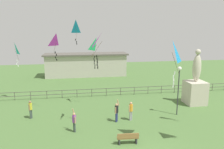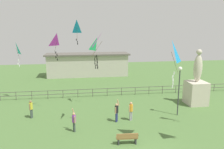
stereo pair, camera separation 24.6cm
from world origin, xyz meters
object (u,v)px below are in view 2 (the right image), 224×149
at_px(lamppost, 179,80).
at_px(kite_5, 97,46).
at_px(park_bench, 127,138).
at_px(kite_6, 102,42).
at_px(kite_7, 77,27).
at_px(statue_monument, 196,88).
at_px(person_0, 74,120).
at_px(person_1, 31,108).
at_px(kite_3, 57,41).
at_px(person_3, 117,111).
at_px(kite_1, 16,49).
at_px(person_2, 131,110).
at_px(kite_2, 171,53).

height_order(lamppost, kite_5, kite_5).
distance_m(park_bench, kite_6, 7.32).
xyz_separation_m(kite_6, kite_7, (-1.93, 7.34, 1.14)).
bearing_deg(statue_monument, person_0, -159.81).
height_order(park_bench, kite_7, kite_7).
distance_m(person_1, kite_6, 8.88).
bearing_deg(lamppost, kite_3, 167.28).
distance_m(person_1, kite_7, 9.55).
height_order(park_bench, person_3, person_3).
height_order(lamppost, person_0, lamppost).
relative_size(statue_monument, kite_1, 2.21).
relative_size(person_3, kite_3, 0.78).
relative_size(park_bench, kite_7, 0.58).
relative_size(person_0, person_2, 1.10).
bearing_deg(kite_6, kite_5, 89.57).
height_order(lamppost, person_3, lamppost).
height_order(person_2, kite_2, kite_2).
bearing_deg(kite_1, kite_3, -42.20).
relative_size(kite_3, kite_6, 0.91).
xyz_separation_m(park_bench, kite_1, (-9.80, 11.21, 5.24)).
bearing_deg(kite_5, kite_6, -90.43).
bearing_deg(kite_1, person_1, -67.17).
height_order(park_bench, kite_3, kite_3).
height_order(park_bench, person_0, person_0).
bearing_deg(kite_7, person_3, -64.84).
distance_m(kite_1, kite_7, 6.94).
height_order(statue_monument, person_0, statue_monument).
relative_size(person_2, kite_6, 0.61).
distance_m(statue_monument, person_3, 9.67).
height_order(statue_monument, person_1, statue_monument).
xyz_separation_m(person_2, kite_5, (-2.51, 4.44, 5.26)).
xyz_separation_m(statue_monument, park_bench, (-8.97, -7.12, -1.26)).
xyz_separation_m(person_0, kite_7, (0.38, 8.15, 7.08)).
height_order(statue_monument, lamppost, statue_monument).
height_order(park_bench, kite_6, kite_6).
xyz_separation_m(person_0, person_2, (4.85, 1.46, 0.04)).
xyz_separation_m(kite_1, kite_3, (4.75, -4.30, 1.08)).
bearing_deg(lamppost, kite_6, -170.55).
xyz_separation_m(person_1, kite_2, (10.26, -6.06, 5.37)).
xyz_separation_m(park_bench, kite_3, (-5.05, 6.91, 6.32)).
xyz_separation_m(person_0, person_1, (-3.84, 3.28, 0.02)).
distance_m(park_bench, kite_5, 10.25).
bearing_deg(person_0, kite_1, 125.11).
bearing_deg(statue_monument, kite_5, 173.02).
height_order(person_1, kite_7, kite_7).
relative_size(park_bench, person_2, 0.91).
xyz_separation_m(kite_1, kite_2, (12.56, -11.52, 0.61)).
bearing_deg(kite_2, lamppost, 57.99).
height_order(person_0, kite_5, kite_5).
xyz_separation_m(person_1, person_2, (8.69, -1.82, 0.02)).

